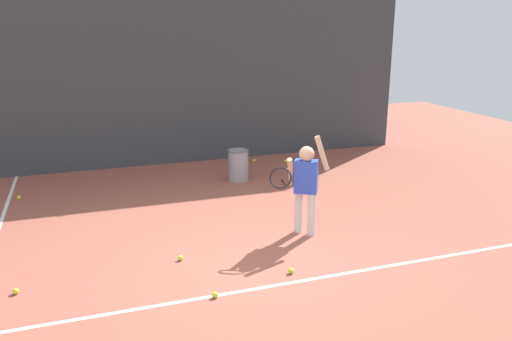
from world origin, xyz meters
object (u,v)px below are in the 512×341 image
tennis_ball_1 (16,291)px  tennis_ball_2 (285,161)px  tennis_player (305,182)px  tennis_ball_5 (181,258)px  tennis_ball_6 (291,271)px  ball_hopper (238,165)px  tennis_ball_4 (19,198)px  tennis_ball_0 (215,295)px  tennis_ball_7 (254,160)px

tennis_ball_1 → tennis_ball_2: bearing=40.2°
tennis_player → tennis_ball_5: 1.88m
tennis_player → tennis_ball_6: tennis_player is taller
tennis_ball_1 → tennis_ball_5: 1.80m
ball_hopper → tennis_ball_1: size_ratio=8.52×
tennis_ball_4 → tennis_ball_5: size_ratio=1.00×
tennis_ball_5 → tennis_ball_0: bearing=-80.1°
tennis_ball_0 → tennis_ball_1: size_ratio=1.00×
tennis_ball_6 → tennis_player: bearing=59.0°
tennis_ball_0 → tennis_ball_7: size_ratio=1.00×
tennis_ball_1 → tennis_ball_7: (4.07, 4.18, 0.00)m
tennis_player → tennis_ball_4: size_ratio=20.46×
tennis_ball_5 → tennis_ball_2: bearing=52.3°
ball_hopper → tennis_ball_1: (-3.40, -3.10, -0.26)m
tennis_ball_2 → tennis_ball_7: bearing=157.3°
ball_hopper → tennis_ball_6: ball_hopper is taller
ball_hopper → tennis_ball_1: ball_hopper is taller
tennis_ball_4 → tennis_ball_7: size_ratio=1.00×
tennis_ball_6 → tennis_ball_4: bearing=130.0°
tennis_ball_2 → tennis_ball_5: 4.69m
tennis_ball_1 → tennis_ball_2: size_ratio=1.00×
tennis_ball_5 → tennis_ball_7: (2.28, 3.96, 0.00)m
tennis_ball_4 → ball_hopper: bearing=-2.2°
tennis_ball_2 → tennis_ball_6: (-1.74, -4.45, 0.00)m
ball_hopper → tennis_ball_4: bearing=177.8°
tennis_player → tennis_ball_1: (-3.51, -0.49, -0.69)m
tennis_ball_0 → tennis_ball_6: size_ratio=1.00×
tennis_player → tennis_ball_1: tennis_player is taller
tennis_ball_2 → tennis_ball_5: size_ratio=1.00×
tennis_ball_5 → ball_hopper: bearing=60.7°
tennis_player → tennis_ball_6: bearing=-89.5°
ball_hopper → tennis_ball_6: bearing=-97.7°
tennis_ball_2 → tennis_player: bearing=-108.3°
tennis_ball_0 → tennis_ball_6: 0.98m
tennis_ball_2 → tennis_ball_5: same height
ball_hopper → tennis_ball_2: ball_hopper is taller
tennis_ball_2 → tennis_ball_4: bearing=-172.0°
tennis_player → tennis_ball_2: tennis_player is taller
tennis_player → tennis_ball_1: 3.61m
tennis_player → tennis_ball_2: 3.70m
tennis_player → tennis_ball_0: 2.10m
tennis_ball_4 → tennis_ball_6: (3.15, -3.76, 0.00)m
tennis_player → tennis_ball_7: size_ratio=20.46×
tennis_player → tennis_ball_7: 3.80m
tennis_ball_2 → tennis_ball_6: size_ratio=1.00×
ball_hopper → tennis_ball_0: (-1.44, -3.86, -0.26)m
tennis_ball_5 → tennis_ball_6: size_ratio=1.00×
tennis_player → tennis_ball_4: bearing=175.2°
ball_hopper → tennis_ball_2: bearing=33.6°
tennis_player → ball_hopper: (-0.11, 2.62, -0.44)m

